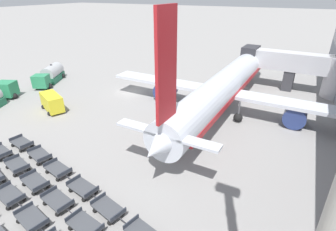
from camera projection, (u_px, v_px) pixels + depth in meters
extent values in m
plane|color=gray|center=(130.00, 92.00, 43.80)|extent=(500.00, 500.00, 0.00)
cube|color=silver|center=(292.00, 61.00, 42.86)|extent=(13.92, 3.35, 2.94)
cube|color=#2D2D33|center=(250.00, 57.00, 45.99)|extent=(2.60, 4.08, 3.53)
cube|color=#38383D|center=(288.00, 80.00, 44.23)|extent=(1.72, 2.45, 3.36)
cylinder|color=silver|center=(227.00, 83.00, 36.44)|extent=(4.92, 36.37, 3.91)
sphere|color=silver|center=(256.00, 57.00, 50.76)|extent=(3.72, 3.72, 3.72)
cone|color=silver|center=(162.00, 143.00, 22.13)|extent=(3.85, 4.80, 3.72)
cube|color=red|center=(166.00, 67.00, 19.93)|extent=(0.36, 2.94, 8.88)
cube|color=silver|center=(166.00, 134.00, 22.35)|extent=(9.78, 1.47, 0.24)
cube|color=silver|center=(223.00, 92.00, 35.68)|extent=(34.91, 3.98, 0.44)
cylinder|color=navy|center=(295.00, 115.00, 32.60)|extent=(2.77, 3.43, 2.68)
cylinder|color=navy|center=(166.00, 90.00, 40.66)|extent=(2.77, 3.43, 2.68)
cube|color=red|center=(227.00, 88.00, 36.74)|extent=(4.90, 32.75, 0.70)
cylinder|color=#56565B|center=(245.00, 76.00, 46.21)|extent=(0.24, 0.24, 2.17)
sphere|color=black|center=(245.00, 82.00, 46.68)|extent=(1.17, 1.17, 1.17)
cylinder|color=#56565B|center=(239.00, 110.00, 33.23)|extent=(0.24, 0.24, 2.17)
sphere|color=black|center=(238.00, 118.00, 33.70)|extent=(1.17, 1.17, 1.17)
cylinder|color=#56565B|center=(197.00, 102.00, 35.72)|extent=(0.24, 0.24, 2.17)
sphere|color=black|center=(197.00, 109.00, 36.19)|extent=(1.17, 1.17, 1.17)
cube|color=#2D8C5B|center=(6.00, 89.00, 40.84)|extent=(3.33, 3.15, 2.18)
sphere|color=black|center=(15.00, 96.00, 40.91)|extent=(0.90, 0.90, 0.90)
cube|color=#2D8C5B|center=(41.00, 81.00, 44.50)|extent=(3.07, 2.93, 2.06)
cube|color=#236B4C|center=(53.00, 78.00, 49.12)|extent=(4.50, 5.79, 1.13)
cylinder|color=#B7BABC|center=(52.00, 72.00, 48.62)|extent=(4.40, 5.56, 2.41)
sphere|color=#333338|center=(51.00, 65.00, 48.10)|extent=(0.44, 0.44, 0.44)
sphere|color=black|center=(37.00, 86.00, 45.20)|extent=(0.90, 0.90, 0.90)
sphere|color=black|center=(50.00, 86.00, 45.17)|extent=(0.90, 0.90, 0.90)
sphere|color=black|center=(51.00, 76.00, 50.58)|extent=(0.90, 0.90, 0.90)
sphere|color=black|center=(63.00, 76.00, 50.56)|extent=(0.90, 0.90, 0.90)
cube|color=yellow|center=(52.00, 102.00, 36.56)|extent=(4.89, 3.61, 2.10)
cube|color=#1E232D|center=(56.00, 104.00, 34.85)|extent=(0.75, 1.53, 0.74)
sphere|color=black|center=(50.00, 114.00, 35.46)|extent=(0.60, 0.60, 0.60)
sphere|color=black|center=(63.00, 110.00, 36.49)|extent=(0.60, 0.60, 0.60)
sphere|color=black|center=(44.00, 107.00, 37.52)|extent=(0.60, 0.60, 0.60)
sphere|color=black|center=(57.00, 104.00, 38.55)|extent=(0.60, 0.60, 0.60)
sphere|color=black|center=(0.00, 230.00, 18.41)|extent=(0.36, 0.36, 0.36)
sphere|color=black|center=(4.00, 181.00, 23.19)|extent=(0.36, 0.36, 0.36)
cube|color=#424449|center=(10.00, 195.00, 21.04)|extent=(2.78, 1.84, 0.10)
cube|color=#2D333D|center=(17.00, 200.00, 20.28)|extent=(0.32, 1.43, 0.32)
cube|color=#2D333D|center=(2.00, 187.00, 21.63)|extent=(0.32, 1.43, 0.32)
cube|color=#333338|center=(20.00, 205.00, 20.21)|extent=(0.70, 0.17, 0.06)
sphere|color=black|center=(8.00, 208.00, 20.28)|extent=(0.36, 0.36, 0.36)
sphere|color=black|center=(24.00, 199.00, 21.16)|extent=(0.36, 0.36, 0.36)
sphere|color=black|center=(13.00, 190.00, 22.13)|extent=(0.36, 0.36, 0.36)
cube|color=#424449|center=(32.00, 218.00, 18.89)|extent=(2.83, 1.96, 0.10)
cube|color=#2D333D|center=(39.00, 225.00, 18.08)|extent=(0.39, 1.42, 0.32)
cube|color=#2D333D|center=(23.00, 208.00, 19.52)|extent=(0.39, 1.42, 0.32)
sphere|color=black|center=(47.00, 223.00, 18.95)|extent=(0.36, 0.36, 0.36)
sphere|color=black|center=(19.00, 221.00, 19.15)|extent=(0.36, 0.36, 0.36)
sphere|color=black|center=(35.00, 211.00, 19.99)|extent=(0.36, 0.36, 0.36)
cube|color=#424449|center=(0.00, 152.00, 26.69)|extent=(2.81, 1.92, 0.10)
cube|color=#2D333D|center=(5.00, 154.00, 25.89)|extent=(0.36, 1.43, 0.32)
cube|color=#333338|center=(7.00, 158.00, 25.81)|extent=(0.70, 0.20, 0.06)
sphere|color=black|center=(11.00, 155.00, 26.77)|extent=(0.36, 0.36, 0.36)
sphere|color=black|center=(4.00, 149.00, 27.78)|extent=(0.36, 0.36, 0.36)
cube|color=#424449|center=(17.00, 165.00, 24.68)|extent=(2.86, 2.05, 0.10)
cube|color=#2D333D|center=(22.00, 168.00, 23.83)|extent=(0.44, 1.41, 0.32)
cube|color=#2D333D|center=(11.00, 158.00, 25.34)|extent=(0.44, 1.41, 0.32)
cube|color=#333338|center=(25.00, 173.00, 23.74)|extent=(0.69, 0.24, 0.06)
sphere|color=black|center=(15.00, 175.00, 23.88)|extent=(0.36, 0.36, 0.36)
sphere|color=black|center=(29.00, 169.00, 24.70)|extent=(0.36, 0.36, 0.36)
sphere|color=black|center=(8.00, 167.00, 24.97)|extent=(0.36, 0.36, 0.36)
sphere|color=black|center=(21.00, 161.00, 25.79)|extent=(0.36, 0.36, 0.36)
cube|color=#424449|center=(35.00, 182.00, 22.52)|extent=(2.84, 1.98, 0.10)
cube|color=#2D333D|center=(41.00, 186.00, 21.70)|extent=(0.40, 1.42, 0.32)
cube|color=#2D333D|center=(28.00, 174.00, 23.15)|extent=(0.40, 1.42, 0.32)
cube|color=#333338|center=(45.00, 191.00, 21.61)|extent=(0.70, 0.22, 0.06)
sphere|color=black|center=(34.00, 193.00, 21.73)|extent=(0.36, 0.36, 0.36)
sphere|color=black|center=(48.00, 186.00, 22.57)|extent=(0.36, 0.36, 0.36)
sphere|color=black|center=(24.00, 184.00, 22.78)|extent=(0.36, 0.36, 0.36)
sphere|color=black|center=(38.00, 177.00, 23.62)|extent=(0.36, 0.36, 0.36)
cube|color=#424449|center=(57.00, 200.00, 20.52)|extent=(2.81, 1.92, 0.10)
cube|color=#2D333D|center=(66.00, 206.00, 19.72)|extent=(0.36, 1.43, 0.32)
cube|color=#2D333D|center=(49.00, 191.00, 21.13)|extent=(0.36, 1.43, 0.32)
cube|color=#333338|center=(70.00, 211.00, 19.65)|extent=(0.70, 0.20, 0.06)
sphere|color=black|center=(57.00, 214.00, 19.74)|extent=(0.36, 0.36, 0.36)
sphere|color=black|center=(72.00, 205.00, 20.60)|extent=(0.36, 0.36, 0.36)
sphere|color=black|center=(45.00, 203.00, 20.75)|extent=(0.36, 0.36, 0.36)
sphere|color=black|center=(59.00, 195.00, 21.61)|extent=(0.36, 0.36, 0.36)
cube|color=#424449|center=(85.00, 225.00, 18.40)|extent=(2.78, 1.84, 0.10)
cube|color=#2D333D|center=(96.00, 231.00, 17.63)|extent=(0.31, 1.43, 0.32)
cube|color=#2D333D|center=(74.00, 214.00, 18.97)|extent=(0.31, 1.43, 0.32)
sphere|color=black|center=(101.00, 229.00, 18.51)|extent=(0.36, 0.36, 0.36)
sphere|color=black|center=(70.00, 228.00, 18.60)|extent=(0.36, 0.36, 0.36)
sphere|color=black|center=(85.00, 217.00, 19.48)|extent=(0.36, 0.36, 0.36)
cube|color=#424449|center=(22.00, 143.00, 28.25)|extent=(2.79, 1.87, 0.10)
cube|color=#2D333D|center=(27.00, 145.00, 27.48)|extent=(0.33, 1.43, 0.32)
cube|color=#2D333D|center=(16.00, 137.00, 28.84)|extent=(0.33, 1.43, 0.32)
cube|color=#333338|center=(30.00, 149.00, 27.41)|extent=(0.70, 0.18, 0.06)
sphere|color=black|center=(21.00, 151.00, 27.48)|extent=(0.36, 0.36, 0.36)
sphere|color=black|center=(32.00, 146.00, 28.36)|extent=(0.36, 0.36, 0.36)
sphere|color=black|center=(13.00, 145.00, 28.46)|extent=(0.36, 0.36, 0.36)
sphere|color=black|center=(24.00, 141.00, 29.34)|extent=(0.36, 0.36, 0.36)
cube|color=#424449|center=(40.00, 155.00, 26.19)|extent=(2.87, 2.07, 0.10)
cube|color=#2D333D|center=(45.00, 158.00, 25.33)|extent=(0.46, 1.41, 0.32)
cube|color=#2D333D|center=(34.00, 148.00, 26.86)|extent=(0.46, 1.41, 0.32)
cube|color=#333338|center=(47.00, 162.00, 25.24)|extent=(0.69, 0.24, 0.06)
sphere|color=black|center=(38.00, 164.00, 25.39)|extent=(0.36, 0.36, 0.36)
sphere|color=black|center=(50.00, 159.00, 26.20)|extent=(0.36, 0.36, 0.36)
sphere|color=black|center=(30.00, 157.00, 26.49)|extent=(0.36, 0.36, 0.36)
sphere|color=black|center=(43.00, 152.00, 27.30)|extent=(0.36, 0.36, 0.36)
cube|color=#424449|center=(58.00, 169.00, 24.10)|extent=(2.81, 1.92, 0.10)
cube|color=#2D333D|center=(65.00, 172.00, 23.31)|extent=(0.36, 1.43, 0.32)
cube|color=#2D333D|center=(50.00, 162.00, 24.72)|extent=(0.36, 1.43, 0.32)
cube|color=#333338|center=(68.00, 177.00, 23.23)|extent=(0.70, 0.20, 0.06)
sphere|color=black|center=(58.00, 180.00, 23.33)|extent=(0.36, 0.36, 0.36)
sphere|color=black|center=(70.00, 173.00, 24.19)|extent=(0.36, 0.36, 0.36)
sphere|color=black|center=(47.00, 172.00, 24.34)|extent=(0.36, 0.36, 0.36)
sphere|color=black|center=(59.00, 165.00, 25.20)|extent=(0.36, 0.36, 0.36)
cube|color=#424449|center=(83.00, 187.00, 21.86)|extent=(2.79, 1.87, 0.10)
cube|color=#2D333D|center=(92.00, 192.00, 21.09)|extent=(0.33, 1.43, 0.32)
cube|color=#2D333D|center=(73.00, 179.00, 22.46)|extent=(0.33, 1.43, 0.32)
cube|color=#333338|center=(95.00, 197.00, 21.02)|extent=(0.70, 0.18, 0.06)
sphere|color=black|center=(84.00, 200.00, 21.09)|extent=(0.36, 0.36, 0.36)
sphere|color=black|center=(96.00, 191.00, 21.97)|extent=(0.36, 0.36, 0.36)
sphere|color=black|center=(71.00, 190.00, 22.08)|extent=(0.36, 0.36, 0.36)
sphere|color=black|center=(83.00, 183.00, 22.96)|extent=(0.36, 0.36, 0.36)
cube|color=#424449|center=(108.00, 208.00, 19.79)|extent=(2.85, 2.01, 0.10)
cube|color=#2D333D|center=(119.00, 214.00, 18.96)|extent=(0.42, 1.42, 0.32)
cube|color=#2D333D|center=(98.00, 198.00, 20.44)|extent=(0.42, 1.42, 0.32)
cube|color=#333338|center=(122.00, 220.00, 18.87)|extent=(0.69, 0.22, 0.06)
sphere|color=black|center=(110.00, 223.00, 19.00)|extent=(0.36, 0.36, 0.36)
sphere|color=black|center=(123.00, 213.00, 19.83)|extent=(0.36, 0.36, 0.36)
sphere|color=black|center=(95.00, 210.00, 20.07)|extent=(0.36, 0.36, 0.36)
sphere|color=black|center=(108.00, 202.00, 20.90)|extent=(0.36, 0.36, 0.36)
cube|color=#2D333D|center=(131.00, 221.00, 18.38)|extent=(0.42, 1.42, 0.32)
sphere|color=black|center=(141.00, 225.00, 18.84)|extent=(0.36, 0.36, 0.36)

